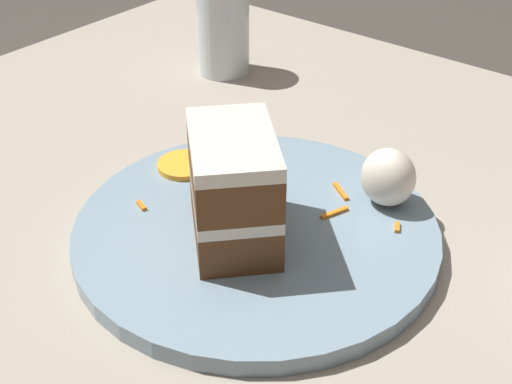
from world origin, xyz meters
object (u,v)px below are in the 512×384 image
(plate, at_px, (256,232))
(drinking_glass, at_px, (223,36))
(cake_slice, at_px, (234,188))
(orange_garnish, at_px, (184,165))
(cream_dollop, at_px, (388,177))

(plate, distance_m, drinking_glass, 0.35)
(cake_slice, height_order, drinking_glass, cake_slice)
(orange_garnish, bearing_deg, cream_dollop, -158.81)
(cake_slice, relative_size, cream_dollop, 2.30)
(plate, bearing_deg, drinking_glass, -44.46)
(cake_slice, bearing_deg, drinking_glass, 85.54)
(cake_slice, xyz_separation_m, drinking_glass, (0.25, -0.27, -0.02))
(cream_dollop, relative_size, drinking_glass, 0.49)
(plate, height_order, orange_garnish, orange_garnish)
(plate, xyz_separation_m, drinking_glass, (0.25, -0.25, 0.04))
(plate, xyz_separation_m, cream_dollop, (-0.07, -0.10, 0.03))
(cream_dollop, xyz_separation_m, orange_garnish, (0.18, 0.07, -0.02))
(cream_dollop, height_order, orange_garnish, cream_dollop)
(cream_dollop, bearing_deg, drinking_glass, -25.01)
(drinking_glass, bearing_deg, orange_garnish, 122.77)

